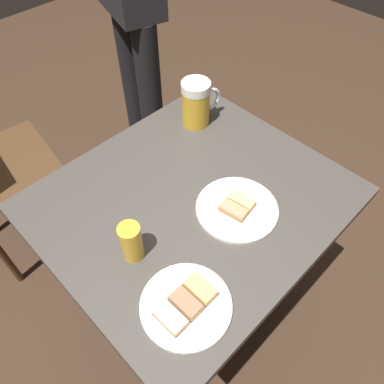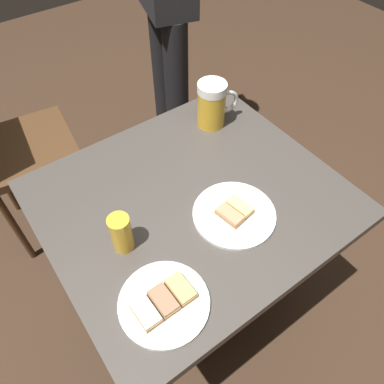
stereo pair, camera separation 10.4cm
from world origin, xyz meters
TOP-DOWN VIEW (x-y plane):
  - ground_plane at (0.00, 0.00)m, footprint 6.00×6.00m
  - cafe_table at (0.00, 0.00)m, footprint 0.73×0.82m
  - plate_near at (0.22, -0.24)m, footprint 0.21×0.21m
  - plate_far at (0.12, 0.05)m, footprint 0.23×0.23m
  - beer_mug at (-0.22, 0.24)m, footprint 0.09×0.15m
  - beer_glass_small at (0.03, -0.24)m, footprint 0.05×0.05m

SIDE VIEW (x-z plane):
  - ground_plane at x=0.00m, z-range 0.00..0.00m
  - cafe_table at x=0.00m, z-range 0.21..0.91m
  - plate_far at x=0.12m, z-range 0.69..0.72m
  - plate_near at x=0.22m, z-range 0.69..0.72m
  - beer_glass_small at x=0.03m, z-range 0.70..0.81m
  - beer_mug at x=-0.22m, z-range 0.70..0.86m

